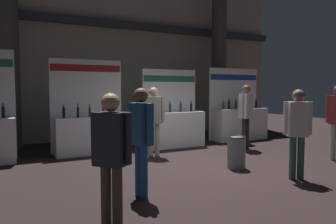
{
  "coord_description": "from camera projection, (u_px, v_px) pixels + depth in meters",
  "views": [
    {
      "loc": [
        -3.75,
        -5.81,
        1.68
      ],
      "look_at": [
        -0.2,
        0.98,
        1.13
      ],
      "focal_mm": 34.34,
      "sensor_mm": 36.0,
      "label": 1
    }
  ],
  "objects": [
    {
      "name": "exhibitor_booth_2",
      "position": [
        174.0,
        126.0,
        9.37
      ],
      "size": [
        1.76,
        0.66,
        2.26
      ],
      "color": "white",
      "rests_on": "ground_plane"
    },
    {
      "name": "visitor_6",
      "position": [
        298.0,
        127.0,
        5.9
      ],
      "size": [
        0.45,
        0.37,
        1.67
      ],
      "rotation": [
        0.0,
        0.0,
        5.72
      ],
      "color": "#33563D",
      "rests_on": "ground_plane"
    },
    {
      "name": "trash_bin",
      "position": [
        236.0,
        152.0,
        6.8
      ],
      "size": [
        0.38,
        0.38,
        0.68
      ],
      "color": "slate",
      "rests_on": "ground_plane"
    },
    {
      "name": "ground_plane",
      "position": [
        197.0,
        166.0,
        6.99
      ],
      "size": [
        25.32,
        25.32,
        0.0
      ],
      "primitive_type": "plane",
      "color": "black"
    },
    {
      "name": "visitor_3",
      "position": [
        246.0,
        110.0,
        8.95
      ],
      "size": [
        0.53,
        0.37,
        1.79
      ],
      "rotation": [
        0.0,
        0.0,
        0.36
      ],
      "color": "#23232D",
      "rests_on": "ground_plane"
    },
    {
      "name": "exhibitor_booth_3",
      "position": [
        239.0,
        121.0,
        10.66
      ],
      "size": [
        1.98,
        0.66,
        2.36
      ],
      "color": "white",
      "rests_on": "ground_plane"
    },
    {
      "name": "hall_colonnade",
      "position": [
        122.0,
        38.0,
        10.93
      ],
      "size": [
        12.66,
        1.3,
        6.94
      ],
      "color": "tan",
      "rests_on": "ground_plane"
    },
    {
      "name": "visitor_0",
      "position": [
        111.0,
        150.0,
        3.75
      ],
      "size": [
        0.43,
        0.44,
        1.63
      ],
      "rotation": [
        0.0,
        0.0,
        5.43
      ],
      "color": "#47382D",
      "rests_on": "ground_plane"
    },
    {
      "name": "exhibitor_booth_1",
      "position": [
        90.0,
        130.0,
        8.36
      ],
      "size": [
        1.89,
        0.66,
        2.46
      ],
      "color": "white",
      "rests_on": "ground_plane"
    },
    {
      "name": "visitor_4",
      "position": [
        154.0,
        115.0,
        8.03
      ],
      "size": [
        0.48,
        0.47,
        1.72
      ],
      "rotation": [
        0.0,
        0.0,
        5.54
      ],
      "color": "#ADA393",
      "rests_on": "ground_plane"
    },
    {
      "name": "visitor_2",
      "position": [
        141.0,
        133.0,
        4.93
      ],
      "size": [
        0.29,
        0.51,
        1.69
      ],
      "rotation": [
        0.0,
        0.0,
        4.88
      ],
      "color": "navy",
      "rests_on": "ground_plane"
    }
  ]
}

